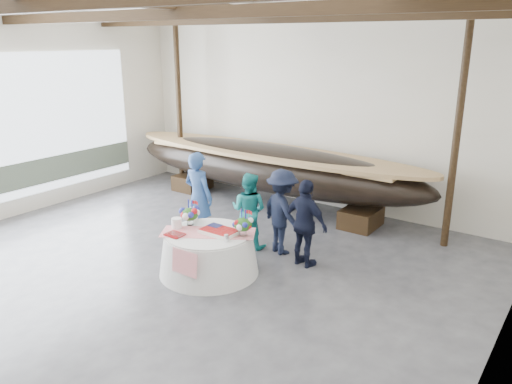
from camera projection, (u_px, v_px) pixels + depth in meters
The scene contains 11 objects.
floor at pixel (120, 299), 7.76m from camera, with size 10.00×12.00×0.01m, color #3D3D42.
wall_back at pixel (314, 111), 11.77m from camera, with size 10.00×0.02×4.50m, color silver.
wall_right at pixel (481, 235), 4.32m from camera, with size 0.02×12.00×4.50m, color silver.
pavilion_structure at pixel (145, 30), 7.25m from camera, with size 9.80×11.76×4.50m.
longboat_display at pixel (267, 167), 11.83m from camera, with size 8.11×1.62×1.52m.
banquet_table at pixel (209, 253), 8.55m from camera, with size 1.71×1.71×0.74m.
tabletop_items at pixel (212, 222), 8.51m from camera, with size 1.64×1.28×0.40m.
guest_woman_blue at pixel (199, 197), 9.79m from camera, with size 0.66×0.43×1.81m, color navy.
guest_woman_teal at pixel (249, 210), 9.55m from camera, with size 0.72×0.56×1.47m, color teal.
guest_man_left at pixel (282, 212), 9.25m from camera, with size 1.04×0.60×1.61m, color black.
guest_man_right at pixel (306, 224), 8.70m from camera, with size 0.93×0.39×1.58m, color black.
Camera 1 is at (5.73, -4.41, 3.88)m, focal length 35.00 mm.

